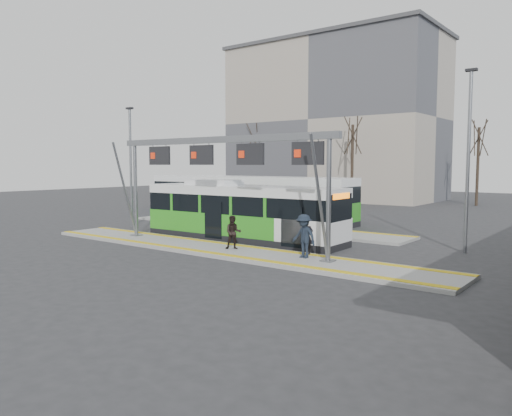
{
  "coord_description": "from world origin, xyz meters",
  "views": [
    {
      "loc": [
        15.36,
        -17.15,
        4.05
      ],
      "look_at": [
        -0.26,
        3.0,
        1.82
      ],
      "focal_mm": 35.0,
      "sensor_mm": 36.0,
      "label": 1
    }
  ],
  "objects_px": {
    "gantry": "(219,159)",
    "passenger_b": "(233,232)",
    "hero_bus": "(241,213)",
    "passenger_c": "(304,236)",
    "passenger_a": "(306,237)"
  },
  "relations": [
    {
      "from": "gantry",
      "to": "hero_bus",
      "type": "distance_m",
      "value": 4.39
    },
    {
      "from": "passenger_a",
      "to": "gantry",
      "type": "bearing_deg",
      "value": 158.66
    },
    {
      "from": "passenger_b",
      "to": "passenger_c",
      "type": "relative_size",
      "value": 0.85
    },
    {
      "from": "passenger_a",
      "to": "passenger_c",
      "type": "distance_m",
      "value": 0.76
    },
    {
      "from": "passenger_b",
      "to": "passenger_c",
      "type": "distance_m",
      "value": 3.74
    },
    {
      "from": "gantry",
      "to": "passenger_c",
      "type": "height_order",
      "value": "gantry"
    },
    {
      "from": "gantry",
      "to": "passenger_c",
      "type": "bearing_deg",
      "value": 1.29
    },
    {
      "from": "gantry",
      "to": "passenger_a",
      "type": "distance_m",
      "value": 5.57
    },
    {
      "from": "gantry",
      "to": "hero_bus",
      "type": "bearing_deg",
      "value": 110.99
    },
    {
      "from": "passenger_b",
      "to": "passenger_c",
      "type": "bearing_deg",
      "value": -36.46
    },
    {
      "from": "gantry",
      "to": "hero_bus",
      "type": "height_order",
      "value": "gantry"
    },
    {
      "from": "hero_bus",
      "to": "passenger_a",
      "type": "distance_m",
      "value": 6.06
    },
    {
      "from": "gantry",
      "to": "passenger_c",
      "type": "xyz_separation_m",
      "value": [
        4.66,
        0.11,
        -3.23
      ]
    },
    {
      "from": "hero_bus",
      "to": "passenger_c",
      "type": "bearing_deg",
      "value": -29.21
    },
    {
      "from": "gantry",
      "to": "passenger_b",
      "type": "distance_m",
      "value": 3.5
    }
  ]
}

